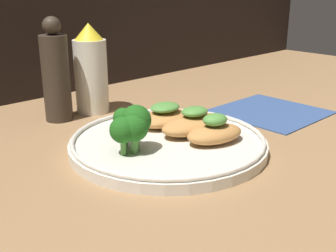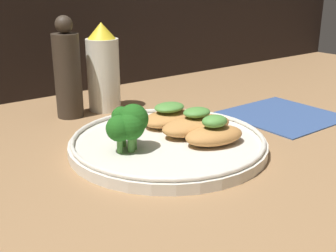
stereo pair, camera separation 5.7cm
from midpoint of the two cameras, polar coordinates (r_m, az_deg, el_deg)
ground_plane at (r=58.57cm, az=-2.80°, el=-3.66°), size 180.00×180.00×1.00cm
plate at (r=58.01cm, az=-2.82°, el=-2.30°), size 27.16×27.16×2.00cm
grilled_meat_front at (r=56.51cm, az=3.47°, el=-0.85°), size 9.15×6.56×4.03cm
grilled_meat_middle at (r=59.79cm, az=0.89°, el=0.32°), size 11.45×6.92×3.91cm
grilled_meat_back at (r=63.23cm, az=-3.00°, el=1.27°), size 9.04×6.14×3.47cm
broccoli_bunch at (r=53.19cm, az=-8.26°, el=0.15°), size 5.76×5.52×6.06cm
sauce_bottle at (r=75.00cm, az=-12.59°, el=7.32°), size 5.71×5.71×15.47cm
pepper_grinder at (r=71.80cm, az=-17.20°, el=6.65°), size 4.46×4.46×16.93cm
napkin at (r=76.19cm, az=11.37°, el=1.99°), size 16.88×16.88×0.40cm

